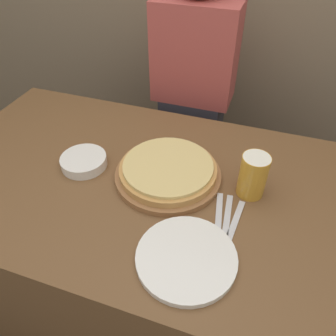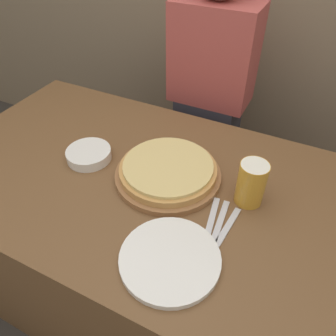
{
  "view_description": "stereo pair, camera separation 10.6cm",
  "coord_description": "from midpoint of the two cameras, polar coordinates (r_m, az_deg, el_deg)",
  "views": [
    {
      "loc": [
        0.27,
        -0.72,
        1.47
      ],
      "look_at": [
        0.01,
        0.04,
        0.77
      ],
      "focal_mm": 35.0,
      "sensor_mm": 36.0,
      "label": 1
    },
    {
      "loc": [
        0.37,
        -0.68,
        1.47
      ],
      "look_at": [
        0.01,
        0.04,
        0.77
      ],
      "focal_mm": 35.0,
      "sensor_mm": 36.0,
      "label": 2
    }
  ],
  "objects": [
    {
      "name": "pizza_on_board",
      "position": [
        1.07,
        -2.84,
        -0.69
      ],
      "size": [
        0.35,
        0.35,
        0.06
      ],
      "color": "#99663D",
      "rests_on": "dining_table"
    },
    {
      "name": "spoon",
      "position": [
        0.97,
        8.63,
        -9.06
      ],
      "size": [
        0.03,
        0.16,
        0.0
      ],
      "color": "silver",
      "rests_on": "dining_table"
    },
    {
      "name": "ground_plane",
      "position": [
        1.66,
        -2.9,
        -21.23
      ],
      "size": [
        12.0,
        12.0,
        0.0
      ],
      "primitive_type": "plane",
      "color": "#38332D"
    },
    {
      "name": "diner_person",
      "position": [
        1.61,
        2.35,
        10.1
      ],
      "size": [
        0.35,
        0.2,
        1.31
      ],
      "color": "#33333D",
      "rests_on": "ground_plane"
    },
    {
      "name": "dining_table",
      "position": [
        1.35,
        -3.44,
        -14.03
      ],
      "size": [
        1.6,
        0.85,
        0.73
      ],
      "color": "brown",
      "rests_on": "ground_plane"
    },
    {
      "name": "side_bowl",
      "position": [
        1.17,
        -17.01,
        1.0
      ],
      "size": [
        0.16,
        0.16,
        0.04
      ],
      "color": "white",
      "rests_on": "dining_table"
    },
    {
      "name": "fork",
      "position": [
        0.97,
        5.73,
        -8.39
      ],
      "size": [
        0.05,
        0.18,
        0.0
      ],
      "color": "silver",
      "rests_on": "dining_table"
    },
    {
      "name": "beer_glass",
      "position": [
        1.0,
        11.74,
        -1.18
      ],
      "size": [
        0.09,
        0.09,
        0.14
      ],
      "color": "gold",
      "rests_on": "dining_table"
    },
    {
      "name": "dinner_plate",
      "position": [
        0.87,
        -0.38,
        -15.53
      ],
      "size": [
        0.26,
        0.26,
        0.02
      ],
      "color": "white",
      "rests_on": "dining_table"
    },
    {
      "name": "dinner_knife",
      "position": [
        0.97,
        7.18,
        -8.73
      ],
      "size": [
        0.03,
        0.18,
        0.0
      ],
      "color": "silver",
      "rests_on": "dining_table"
    }
  ]
}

